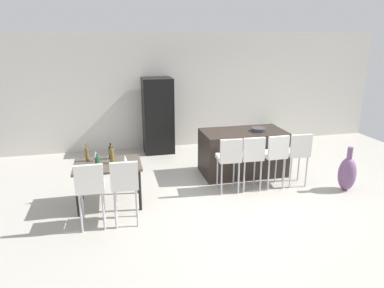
{
  "coord_description": "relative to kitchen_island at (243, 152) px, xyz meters",
  "views": [
    {
      "loc": [
        -2.23,
        -5.76,
        2.75
      ],
      "look_at": [
        -0.8,
        0.34,
        0.85
      ],
      "focal_mm": 32.75,
      "sensor_mm": 36.0,
      "label": 1
    }
  ],
  "objects": [
    {
      "name": "back_wall",
      "position": [
        -0.38,
        2.34,
        0.99
      ],
      "size": [
        10.0,
        0.12,
        2.9
      ],
      "primitive_type": "cube",
      "color": "beige",
      "rests_on": "ground_plane"
    },
    {
      "name": "wine_bottle_left",
      "position": [
        -2.89,
        -1.12,
        0.39
      ],
      "size": [
        0.07,
        0.07,
        0.27
      ],
      "color": "#194723",
      "rests_on": "dining_table"
    },
    {
      "name": "wine_glass_middle",
      "position": [
        -2.93,
        -0.68,
        0.4
      ],
      "size": [
        0.07,
        0.07,
        0.17
      ],
      "color": "silver",
      "rests_on": "dining_table"
    },
    {
      "name": "dining_table",
      "position": [
        -2.74,
        -0.85,
        0.2
      ],
      "size": [
        1.1,
        0.8,
        0.74
      ],
      "color": "#4C4238",
      "rests_on": "ground_plane"
    },
    {
      "name": "wine_glass_right",
      "position": [
        -2.46,
        -0.99,
        0.4
      ],
      "size": [
        0.07,
        0.07,
        0.17
      ],
      "color": "silver",
      "rests_on": "dining_table"
    },
    {
      "name": "bar_chair_left",
      "position": [
        -0.59,
        -0.84,
        0.24
      ],
      "size": [
        0.42,
        0.42,
        1.05
      ],
      "color": "silver",
      "rests_on": "ground_plane"
    },
    {
      "name": "bar_chair_right",
      "position": [
        0.31,
        -0.84,
        0.24
      ],
      "size": [
        0.41,
        0.41,
        1.05
      ],
      "color": "silver",
      "rests_on": "ground_plane"
    },
    {
      "name": "dining_chair_far",
      "position": [
        -2.49,
        -1.61,
        0.24
      ],
      "size": [
        0.42,
        0.42,
        1.05
      ],
      "color": "silver",
      "rests_on": "ground_plane"
    },
    {
      "name": "wine_bottle_far",
      "position": [
        -2.66,
        -0.84,
        0.41
      ],
      "size": [
        0.07,
        0.07,
        0.31
      ],
      "color": "brown",
      "rests_on": "dining_table"
    },
    {
      "name": "refrigerator",
      "position": [
        -1.51,
        1.9,
        0.46
      ],
      "size": [
        0.72,
        0.68,
        1.84
      ],
      "primitive_type": "cube",
      "color": "black",
      "rests_on": "ground_plane"
    },
    {
      "name": "ground_plane",
      "position": [
        -0.38,
        -0.76,
        -0.46
      ],
      "size": [
        10.0,
        10.0,
        0.0
      ],
      "primitive_type": "plane",
      "color": "#ADA89E"
    },
    {
      "name": "fruit_bowl",
      "position": [
        0.29,
        -0.08,
        0.5
      ],
      "size": [
        0.29,
        0.29,
        0.07
      ],
      "primitive_type": "cylinder",
      "color": "#333338",
      "rests_on": "kitchen_island"
    },
    {
      "name": "dining_chair_near",
      "position": [
        -2.99,
        -1.61,
        0.24
      ],
      "size": [
        0.4,
        0.4,
        1.05
      ],
      "color": "silver",
      "rests_on": "ground_plane"
    },
    {
      "name": "bar_chair_middle",
      "position": [
        -0.16,
        -0.84,
        0.24
      ],
      "size": [
        0.41,
        0.41,
        1.05
      ],
      "color": "silver",
      "rests_on": "ground_plane"
    },
    {
      "name": "wine_bottle_inner",
      "position": [
        -2.67,
        -0.61,
        0.39
      ],
      "size": [
        0.07,
        0.07,
        0.28
      ],
      "color": "black",
      "rests_on": "dining_table"
    },
    {
      "name": "bar_chair_far",
      "position": [
        0.78,
        -0.84,
        0.24
      ],
      "size": [
        0.42,
        0.42,
        1.05
      ],
      "color": "silver",
      "rests_on": "ground_plane"
    },
    {
      "name": "kitchen_island",
      "position": [
        0.0,
        0.0,
        0.0
      ],
      "size": [
        1.7,
        0.92,
        0.92
      ],
      "primitive_type": "cube",
      "color": "black",
      "rests_on": "ground_plane"
    },
    {
      "name": "floor_vase",
      "position": [
        1.59,
        -1.26,
        -0.13
      ],
      "size": [
        0.32,
        0.32,
        0.84
      ],
      "color": "#704C75",
      "rests_on": "ground_plane"
    },
    {
      "name": "wine_bottle_end",
      "position": [
        -3.07,
        -0.64,
        0.4
      ],
      "size": [
        0.06,
        0.06,
        0.31
      ],
      "color": "brown",
      "rests_on": "dining_table"
    },
    {
      "name": "potted_plant",
      "position": [
        1.55,
        1.89,
        -0.14
      ],
      "size": [
        0.35,
        0.35,
        0.55
      ],
      "color": "beige",
      "rests_on": "ground_plane"
    }
  ]
}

